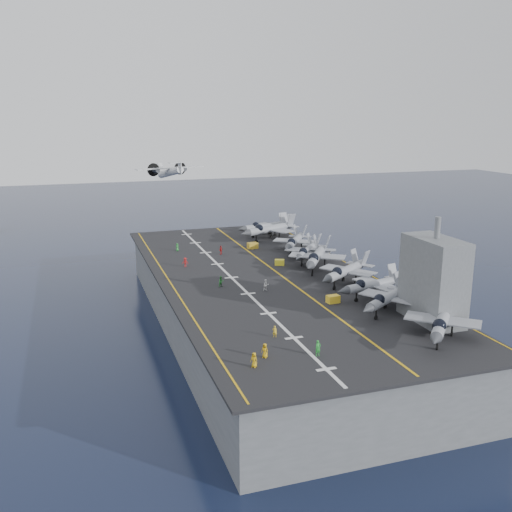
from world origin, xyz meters
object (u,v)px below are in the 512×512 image
object	(u,v)px
tow_cart_a	(333,299)
transport_plane	(170,172)
fighter_jet_0	(442,320)
island_superstructure	(434,270)

from	to	relation	value
tow_cart_a	transport_plane	world-z (taller)	transport_plane
tow_cart_a	transport_plane	size ratio (longest dim) A/B	0.09
fighter_jet_0	transport_plane	xyz separation A→B (m)	(-18.32, 96.08, 10.75)
fighter_jet_0	island_superstructure	bearing A→B (deg)	66.44
island_superstructure	tow_cart_a	world-z (taller)	island_superstructure
transport_plane	tow_cart_a	bearing A→B (deg)	-81.84
transport_plane	island_superstructure	bearing A→B (deg)	-76.86
tow_cart_a	transport_plane	distance (m)	80.21
transport_plane	fighter_jet_0	bearing A→B (deg)	-79.21
island_superstructure	fighter_jet_0	xyz separation A→B (m)	(-2.68, -6.16, -4.98)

